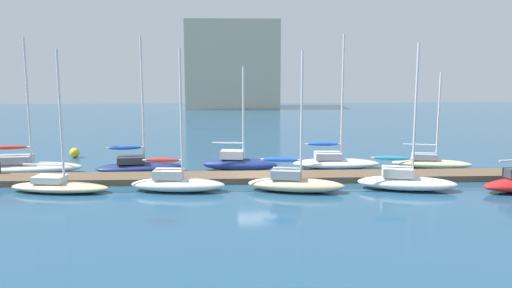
{
  "coord_description": "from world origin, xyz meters",
  "views": [
    {
      "loc": [
        -1.64,
        -32.14,
        7.49
      ],
      "look_at": [
        0.0,
        2.0,
        2.0
      ],
      "focal_mm": 36.69,
      "sensor_mm": 36.0,
      "label": 1
    }
  ],
  "objects_px": {
    "sailboat_1": "(59,185)",
    "sailboat_7": "(406,180)",
    "sailboat_4": "(239,163)",
    "mooring_buoy_yellow": "(75,153)",
    "sailboat_6": "(335,161)",
    "sailboat_0": "(25,166)",
    "sailboat_3": "(177,182)",
    "sailboat_8": "(431,162)",
    "sailboat_5": "(294,182)",
    "harbor_building_distant": "(233,64)",
    "sailboat_2": "(139,165)"
  },
  "relations": [
    {
      "from": "sailboat_0",
      "to": "mooring_buoy_yellow",
      "type": "bearing_deg",
      "value": 69.75
    },
    {
      "from": "sailboat_5",
      "to": "sailboat_7",
      "type": "relative_size",
      "value": 0.95
    },
    {
      "from": "sailboat_0",
      "to": "sailboat_4",
      "type": "distance_m",
      "value": 14.24
    },
    {
      "from": "sailboat_0",
      "to": "mooring_buoy_yellow",
      "type": "xyz_separation_m",
      "value": [
        1.54,
        5.87,
        -0.17
      ]
    },
    {
      "from": "sailboat_0",
      "to": "sailboat_3",
      "type": "height_order",
      "value": "sailboat_0"
    },
    {
      "from": "sailboat_4",
      "to": "harbor_building_distant",
      "type": "bearing_deg",
      "value": 97.8
    },
    {
      "from": "sailboat_7",
      "to": "mooring_buoy_yellow",
      "type": "distance_m",
      "value": 25.06
    },
    {
      "from": "sailboat_0",
      "to": "sailboat_6",
      "type": "bearing_deg",
      "value": -3.35
    },
    {
      "from": "sailboat_8",
      "to": "sailboat_4",
      "type": "bearing_deg",
      "value": -166.24
    },
    {
      "from": "sailboat_5",
      "to": "mooring_buoy_yellow",
      "type": "distance_m",
      "value": 19.5
    },
    {
      "from": "sailboat_0",
      "to": "mooring_buoy_yellow",
      "type": "height_order",
      "value": "sailboat_0"
    },
    {
      "from": "sailboat_1",
      "to": "sailboat_3",
      "type": "relative_size",
      "value": 1.0
    },
    {
      "from": "sailboat_0",
      "to": "harbor_building_distant",
      "type": "xyz_separation_m",
      "value": [
        14.04,
        49.13,
        6.26
      ]
    },
    {
      "from": "sailboat_5",
      "to": "sailboat_0",
      "type": "bearing_deg",
      "value": 174.42
    },
    {
      "from": "sailboat_4",
      "to": "sailboat_7",
      "type": "xyz_separation_m",
      "value": [
        9.64,
        -5.79,
        -0.01
      ]
    },
    {
      "from": "sailboat_3",
      "to": "sailboat_4",
      "type": "height_order",
      "value": "sailboat_3"
    },
    {
      "from": "mooring_buoy_yellow",
      "to": "sailboat_3",
      "type": "bearing_deg",
      "value": -50.83
    },
    {
      "from": "sailboat_0",
      "to": "sailboat_7",
      "type": "xyz_separation_m",
      "value": [
        23.88,
        -5.47,
        0.01
      ]
    },
    {
      "from": "sailboat_2",
      "to": "sailboat_8",
      "type": "height_order",
      "value": "sailboat_2"
    },
    {
      "from": "sailboat_8",
      "to": "harbor_building_distant",
      "type": "relative_size",
      "value": 0.46
    },
    {
      "from": "sailboat_5",
      "to": "mooring_buoy_yellow",
      "type": "height_order",
      "value": "sailboat_5"
    },
    {
      "from": "sailboat_4",
      "to": "harbor_building_distant",
      "type": "xyz_separation_m",
      "value": [
        -0.2,
        48.81,
        6.24
      ]
    },
    {
      "from": "mooring_buoy_yellow",
      "to": "sailboat_1",
      "type": "bearing_deg",
      "value": -78.23
    },
    {
      "from": "sailboat_2",
      "to": "sailboat_1",
      "type": "bearing_deg",
      "value": -134.04
    },
    {
      "from": "sailboat_8",
      "to": "mooring_buoy_yellow",
      "type": "bearing_deg",
      "value": -178.8
    },
    {
      "from": "sailboat_2",
      "to": "sailboat_7",
      "type": "height_order",
      "value": "sailboat_2"
    },
    {
      "from": "sailboat_4",
      "to": "sailboat_5",
      "type": "distance_m",
      "value": 6.63
    },
    {
      "from": "sailboat_3",
      "to": "sailboat_4",
      "type": "relative_size",
      "value": 1.15
    },
    {
      "from": "harbor_building_distant",
      "to": "mooring_buoy_yellow",
      "type": "bearing_deg",
      "value": -106.12
    },
    {
      "from": "sailboat_5",
      "to": "sailboat_7",
      "type": "height_order",
      "value": "sailboat_7"
    },
    {
      "from": "sailboat_3",
      "to": "sailboat_5",
      "type": "distance_m",
      "value": 6.8
    },
    {
      "from": "sailboat_4",
      "to": "mooring_buoy_yellow",
      "type": "xyz_separation_m",
      "value": [
        -12.7,
        5.55,
        -0.19
      ]
    },
    {
      "from": "sailboat_3",
      "to": "sailboat_5",
      "type": "height_order",
      "value": "sailboat_3"
    },
    {
      "from": "sailboat_0",
      "to": "sailboat_1",
      "type": "xyz_separation_m",
      "value": [
        3.81,
        -5.07,
        -0.12
      ]
    },
    {
      "from": "mooring_buoy_yellow",
      "to": "harbor_building_distant",
      "type": "relative_size",
      "value": 0.05
    },
    {
      "from": "sailboat_5",
      "to": "harbor_building_distant",
      "type": "bearing_deg",
      "value": 105.56
    },
    {
      "from": "sailboat_0",
      "to": "sailboat_6",
      "type": "distance_m",
      "value": 21.0
    },
    {
      "from": "sailboat_2",
      "to": "harbor_building_distant",
      "type": "xyz_separation_m",
      "value": [
        6.53,
        49.12,
        6.29
      ]
    },
    {
      "from": "harbor_building_distant",
      "to": "sailboat_7",
      "type": "bearing_deg",
      "value": -79.78
    },
    {
      "from": "sailboat_2",
      "to": "mooring_buoy_yellow",
      "type": "distance_m",
      "value": 8.37
    },
    {
      "from": "sailboat_4",
      "to": "sailboat_6",
      "type": "bearing_deg",
      "value": 11.77
    },
    {
      "from": "sailboat_2",
      "to": "sailboat_8",
      "type": "relative_size",
      "value": 1.36
    },
    {
      "from": "sailboat_6",
      "to": "sailboat_7",
      "type": "distance_m",
      "value": 6.92
    },
    {
      "from": "sailboat_3",
      "to": "sailboat_8",
      "type": "relative_size",
      "value": 1.22
    },
    {
      "from": "sailboat_1",
      "to": "sailboat_7",
      "type": "xyz_separation_m",
      "value": [
        20.07,
        -0.4,
        0.13
      ]
    },
    {
      "from": "sailboat_0",
      "to": "sailboat_5",
      "type": "distance_m",
      "value": 18.21
    },
    {
      "from": "sailboat_1",
      "to": "sailboat_7",
      "type": "height_order",
      "value": "sailboat_7"
    },
    {
      "from": "sailboat_3",
      "to": "sailboat_8",
      "type": "height_order",
      "value": "sailboat_3"
    },
    {
      "from": "mooring_buoy_yellow",
      "to": "sailboat_8",
      "type": "bearing_deg",
      "value": -11.36
    },
    {
      "from": "sailboat_1",
      "to": "sailboat_4",
      "type": "distance_m",
      "value": 11.74
    }
  ]
}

